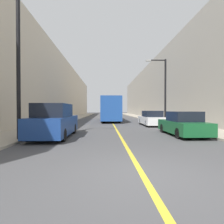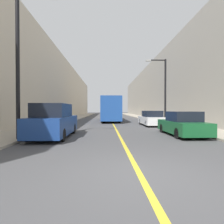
{
  "view_description": "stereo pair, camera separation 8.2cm",
  "coord_description": "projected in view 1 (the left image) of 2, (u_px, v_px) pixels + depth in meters",
  "views": [
    {
      "loc": [
        -0.95,
        -4.3,
        1.65
      ],
      "look_at": [
        -0.1,
        16.39,
        1.35
      ],
      "focal_mm": 28.0,
      "sensor_mm": 36.0,
      "label": 1
    },
    {
      "loc": [
        -0.87,
        -4.3,
        1.65
      ],
      "look_at": [
        -0.1,
        16.39,
        1.35
      ],
      "focal_mm": 28.0,
      "sensor_mm": 36.0,
      "label": 2
    }
  ],
  "objects": [
    {
      "name": "sidewalk_left",
      "position": [
        76.0,
        118.0,
        34.06
      ],
      "size": [
        2.99,
        72.0,
        0.12
      ],
      "primitive_type": "cube",
      "color": "#A89E8C",
      "rests_on": "ground"
    },
    {
      "name": "street_lamp_left",
      "position": [
        22.0,
        57.0,
        9.04
      ],
      "size": [
        2.16,
        0.24,
        7.55
      ],
      "color": "black",
      "rests_on": "sidewalk_left"
    },
    {
      "name": "bus",
      "position": [
        110.0,
        109.0,
        25.22
      ],
      "size": [
        2.51,
        10.98,
        3.25
      ],
      "color": "#1E4793",
      "rests_on": "ground"
    },
    {
      "name": "parked_suv_left",
      "position": [
        55.0,
        122.0,
        10.35
      ],
      "size": [
        1.92,
        4.95,
        1.98
      ],
      "color": "navy",
      "rests_on": "ground"
    },
    {
      "name": "building_row_left",
      "position": [
        58.0,
        90.0,
        33.84
      ],
      "size": [
        4.0,
        72.0,
        10.96
      ],
      "primitive_type": "cube",
      "color": "beige",
      "rests_on": "ground"
    },
    {
      "name": "ground_plane",
      "position": [
        143.0,
        175.0,
        4.36
      ],
      "size": [
        200.0,
        200.0,
        0.0
      ],
      "primitive_type": "plane",
      "color": "#474749"
    },
    {
      "name": "road_center_line",
      "position": [
        110.0,
        118.0,
        34.33
      ],
      "size": [
        0.16,
        72.0,
        0.01
      ],
      "primitive_type": "cube",
      "color": "gold",
      "rests_on": "ground"
    },
    {
      "name": "building_row_right",
      "position": [
        160.0,
        90.0,
        34.67
      ],
      "size": [
        4.0,
        72.0,
        11.11
      ],
      "primitive_type": "cube",
      "color": "gray",
      "rests_on": "ground"
    },
    {
      "name": "car_right_near",
      "position": [
        183.0,
        125.0,
        11.08
      ],
      "size": [
        1.82,
        4.28,
        1.52
      ],
      "color": "#145128",
      "rests_on": "ground"
    },
    {
      "name": "car_right_mid",
      "position": [
        152.0,
        119.0,
        17.84
      ],
      "size": [
        1.9,
        4.53,
        1.52
      ],
      "color": "silver",
      "rests_on": "ground"
    },
    {
      "name": "street_lamp_right",
      "position": [
        164.0,
        87.0,
        18.36
      ],
      "size": [
        2.16,
        0.24,
        6.81
      ],
      "color": "black",
      "rests_on": "sidewalk_right"
    },
    {
      "name": "sidewalk_right",
      "position": [
        143.0,
        117.0,
        34.6
      ],
      "size": [
        2.99,
        72.0,
        0.12
      ],
      "primitive_type": "cube",
      "color": "#A89E8C",
      "rests_on": "ground"
    }
  ]
}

